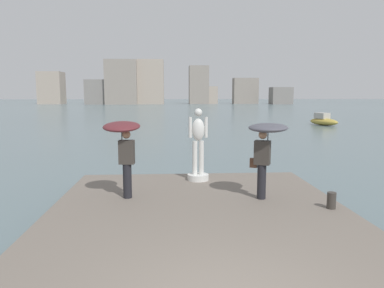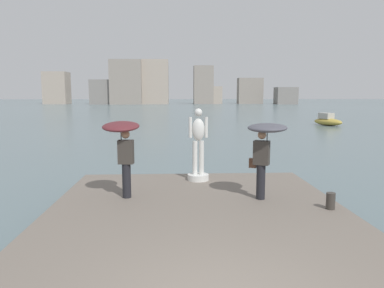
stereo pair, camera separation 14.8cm
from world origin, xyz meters
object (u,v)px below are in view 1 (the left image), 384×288
onlooker_left (124,140)px  onlooker_right (266,141)px  statue_white_figure (198,151)px  boat_leftward (323,121)px  mooring_bollard (331,200)px

onlooker_left → onlooker_right: 3.55m
statue_white_figure → onlooker_left: bearing=-138.3°
onlooker_right → boat_leftward: onlooker_right is taller
statue_white_figure → onlooker_left: statue_white_figure is taller
onlooker_left → statue_white_figure: bearing=41.7°
statue_white_figure → boat_leftward: statue_white_figure is taller
onlooker_left → boat_leftward: (16.32, 25.96, -1.42)m
statue_white_figure → boat_leftward: size_ratio=0.63×
statue_white_figure → boat_leftward: (14.30, 24.16, -0.84)m
onlooker_left → boat_leftward: 30.70m
onlooker_right → mooring_bollard: bearing=-33.5°
onlooker_right → boat_leftward: 29.27m
mooring_bollard → onlooker_right: bearing=146.5°
statue_white_figure → mooring_bollard: (2.85, -3.01, -0.70)m
onlooker_left → boat_leftward: onlooker_left is taller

